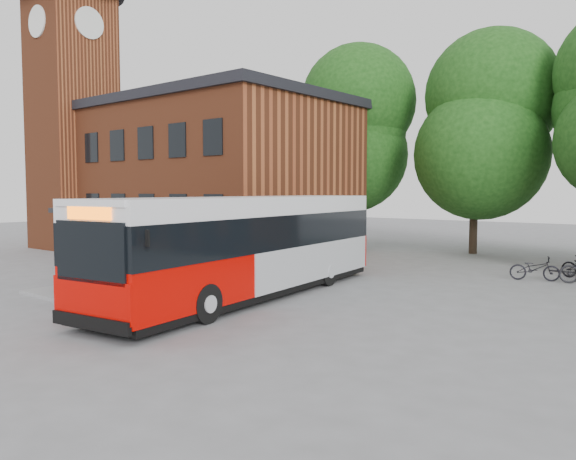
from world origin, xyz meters
The scene contains 8 objects.
ground centered at (0.00, 0.00, 0.00)m, with size 100.00×100.00×0.00m, color slate.
station_building centered at (-13.00, 9.00, 4.25)m, with size 18.40×10.40×8.50m, color brown, non-canonical shape.
clock_tower centered at (-19.00, 5.00, 9.10)m, with size 5.20×5.20×18.20m, color brown, non-canonical shape.
bus_shelter centered at (-4.50, -1.00, 1.45)m, with size 3.60×7.00×2.90m, color #242427, non-canonical shape.
tree_0 centered at (-6.00, 16.00, 5.50)m, with size 7.92×7.92×11.00m, color #143E10, non-canonical shape.
tree_1 centered at (1.00, 17.00, 5.20)m, with size 7.92×7.92×10.40m, color #143E10, non-canonical shape.
city_bus centered at (0.07, 0.04, 1.63)m, with size 2.73×12.79×3.25m, color #CA0500, non-canonical shape.
bicycle_0 centered at (6.34, 9.30, 0.47)m, with size 0.63×1.79×0.94m, color black.
Camera 1 is at (12.44, -13.25, 3.44)m, focal length 35.00 mm.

